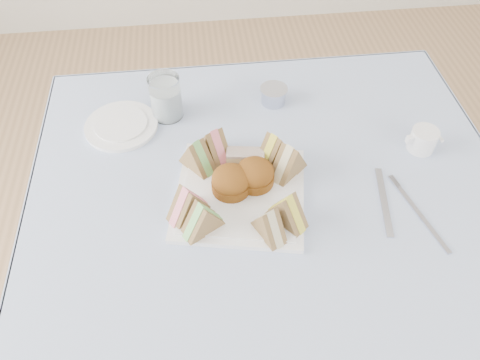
{
  "coord_description": "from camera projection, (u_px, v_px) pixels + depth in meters",
  "views": [
    {
      "loc": [
        -0.14,
        -0.55,
        1.51
      ],
      "look_at": [
        -0.07,
        0.05,
        0.8
      ],
      "focal_mm": 35.0,
      "sensor_mm": 36.0,
      "label": 1
    }
  ],
  "objects": [
    {
      "name": "sandwich_fr_b",
      "position": [
        269.0,
        222.0,
        0.87
      ],
      "size": [
        0.07,
        0.09,
        0.07
      ],
      "primitive_type": null,
      "rotation": [
        0.0,
        0.0,
        -1.11
      ],
      "color": "brown",
      "rests_on": "serving_plate"
    },
    {
      "name": "knife",
      "position": [
        384.0,
        201.0,
        0.96
      ],
      "size": [
        0.04,
        0.18,
        0.0
      ],
      "primitive_type": "cube",
      "rotation": [
        0.0,
        0.0,
        -0.17
      ],
      "color": "#B4B8CC",
      "rests_on": "tablecloth"
    },
    {
      "name": "side_plate",
      "position": [
        121.0,
        126.0,
        1.11
      ],
      "size": [
        0.21,
        0.21,
        0.01
      ],
      "primitive_type": "cylinder",
      "rotation": [
        0.0,
        0.0,
        0.24
      ],
      "color": "white",
      "rests_on": "tablecloth"
    },
    {
      "name": "floor",
      "position": [
        262.0,
        350.0,
        1.51
      ],
      "size": [
        4.0,
        4.0,
        0.0
      ],
      "primitive_type": "plane",
      "color": "#9E7751",
      "rests_on": "ground"
    },
    {
      "name": "sandwich_br_a",
      "position": [
        289.0,
        160.0,
        0.97
      ],
      "size": [
        0.09,
        0.09,
        0.08
      ],
      "primitive_type": null,
      "rotation": [
        0.0,
        0.0,
        -2.4
      ],
      "color": "brown",
      "rests_on": "serving_plate"
    },
    {
      "name": "sandwich_bl_a",
      "position": [
        197.0,
        154.0,
        0.98
      ],
      "size": [
        0.08,
        0.09,
        0.08
      ],
      "primitive_type": null,
      "rotation": [
        0.0,
        0.0,
        2.24
      ],
      "color": "brown",
      "rests_on": "serving_plate"
    },
    {
      "name": "sandwich_fr_a",
      "position": [
        287.0,
        209.0,
        0.89
      ],
      "size": [
        0.08,
        0.09,
        0.07
      ],
      "primitive_type": null,
      "rotation": [
        0.0,
        0.0,
        -0.87
      ],
      "color": "brown",
      "rests_on": "serving_plate"
    },
    {
      "name": "fork",
      "position": [
        423.0,
        219.0,
        0.93
      ],
      "size": [
        0.05,
        0.17,
        0.0
      ],
      "primitive_type": "cube",
      "rotation": [
        0.0,
        0.0,
        0.24
      ],
      "color": "#B4B8CC",
      "rests_on": "tablecloth"
    },
    {
      "name": "scone_right",
      "position": [
        255.0,
        174.0,
        0.96
      ],
      "size": [
        0.1,
        0.1,
        0.05
      ],
      "primitive_type": "cylinder",
      "rotation": [
        0.0,
        0.0,
        0.21
      ],
      "color": "brown",
      "rests_on": "serving_plate"
    },
    {
      "name": "tablecloth",
      "position": [
        276.0,
        213.0,
        0.95
      ],
      "size": [
        1.02,
        1.02,
        0.01
      ],
      "primitive_type": "cube",
      "color": "#A1B2DA",
      "rests_on": "table"
    },
    {
      "name": "sandwich_br_b",
      "position": [
        273.0,
        148.0,
        1.0
      ],
      "size": [
        0.09,
        0.09,
        0.08
      ],
      "primitive_type": null,
      "rotation": [
        0.0,
        0.0,
        -2.43
      ],
      "color": "brown",
      "rests_on": "serving_plate"
    },
    {
      "name": "tea_strainer",
      "position": [
        274.0,
        96.0,
        1.16
      ],
      "size": [
        0.08,
        0.08,
        0.04
      ],
      "primitive_type": "cylinder",
      "rotation": [
        0.0,
        0.0,
        0.21
      ],
      "color": "#B4B8CC",
      "rests_on": "tablecloth"
    },
    {
      "name": "serving_plate",
      "position": [
        240.0,
        194.0,
        0.97
      ],
      "size": [
        0.31,
        0.31,
        0.01
      ],
      "primitive_type": "cube",
      "rotation": [
        0.0,
        0.0,
        -0.2
      ],
      "color": "white",
      "rests_on": "tablecloth"
    },
    {
      "name": "creamer_jug",
      "position": [
        423.0,
        140.0,
        1.04
      ],
      "size": [
        0.07,
        0.07,
        0.05
      ],
      "primitive_type": "cylinder",
      "rotation": [
        0.0,
        0.0,
        0.16
      ],
      "color": "white",
      "rests_on": "tablecloth"
    },
    {
      "name": "sandwich_bl_b",
      "position": [
        215.0,
        144.0,
        1.0
      ],
      "size": [
        0.08,
        0.1,
        0.08
      ],
      "primitive_type": null,
      "rotation": [
        0.0,
        0.0,
        2.06
      ],
      "color": "brown",
      "rests_on": "serving_plate"
    },
    {
      "name": "table",
      "position": [
        268.0,
        297.0,
        1.23
      ],
      "size": [
        0.9,
        0.9,
        0.74
      ],
      "primitive_type": "cube",
      "color": "brown",
      "rests_on": "floor"
    },
    {
      "name": "pastry_slice",
      "position": [
        245.0,
        158.0,
        1.0
      ],
      "size": [
        0.08,
        0.04,
        0.04
      ],
      "primitive_type": "cube",
      "rotation": [
        0.0,
        0.0,
        -0.16
      ],
      "color": "tan",
      "rests_on": "serving_plate"
    },
    {
      "name": "scone_left",
      "position": [
        231.0,
        181.0,
        0.95
      ],
      "size": [
        0.1,
        0.1,
        0.05
      ],
      "primitive_type": "cylinder",
      "rotation": [
        0.0,
        0.0,
        -0.32
      ],
      "color": "brown",
      "rests_on": "serving_plate"
    },
    {
      "name": "water_glass",
      "position": [
        166.0,
        97.0,
        1.1
      ],
      "size": [
        0.1,
        0.1,
        0.11
      ],
      "primitive_type": "cylinder",
      "rotation": [
        0.0,
        0.0,
        0.4
      ],
      "color": "white",
      "rests_on": "tablecloth"
    },
    {
      "name": "sandwich_fl_a",
      "position": [
        187.0,
        201.0,
        0.9
      ],
      "size": [
        0.09,
        0.08,
        0.08
      ],
      "primitive_type": null,
      "rotation": [
        0.0,
        0.0,
        0.62
      ],
      "color": "brown",
      "rests_on": "serving_plate"
    },
    {
      "name": "sandwich_fl_b",
      "position": [
        202.0,
        217.0,
        0.88
      ],
      "size": [
        0.09,
        0.08,
        0.07
      ],
      "primitive_type": null,
      "rotation": [
        0.0,
        0.0,
        0.52
      ],
      "color": "brown",
      "rests_on": "serving_plate"
    }
  ]
}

